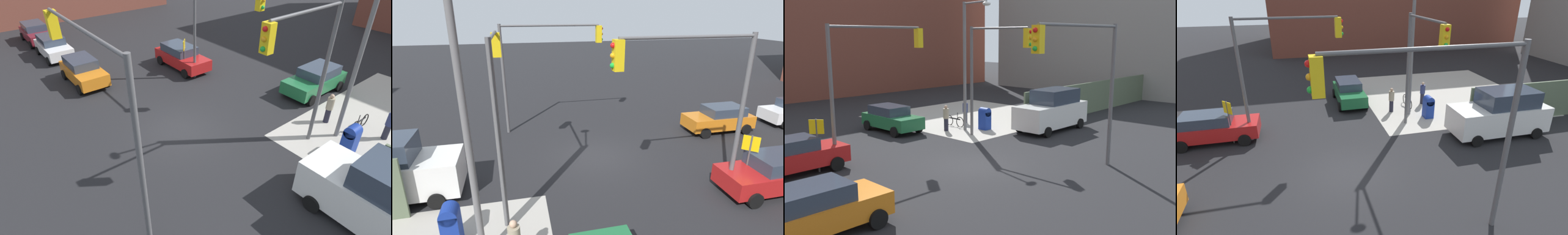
# 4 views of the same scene
# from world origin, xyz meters

# --- Properties ---
(ground_plane) EXTENTS (120.00, 120.00, 0.00)m
(ground_plane) POSITION_xyz_m (0.00, 0.00, 0.00)
(ground_plane) COLOR black
(sidewalk_corner) EXTENTS (12.00, 12.00, 0.01)m
(sidewalk_corner) POSITION_xyz_m (9.00, 9.00, 0.01)
(sidewalk_corner) COLOR #ADA89E
(sidewalk_corner) RESTS_ON ground
(traffic_signal_nw_corner) EXTENTS (5.41, 0.36, 6.50)m
(traffic_signal_nw_corner) POSITION_xyz_m (-2.44, 4.50, 4.63)
(traffic_signal_nw_corner) COLOR #59595B
(traffic_signal_nw_corner) RESTS_ON ground
(traffic_signal_se_corner) EXTENTS (6.13, 0.36, 6.50)m
(traffic_signal_se_corner) POSITION_xyz_m (2.13, -4.50, 4.67)
(traffic_signal_se_corner) COLOR #59595B
(traffic_signal_se_corner) RESTS_ON ground
(traffic_signal_ne_corner) EXTENTS (0.36, 4.50, 6.50)m
(traffic_signal_ne_corner) POSITION_xyz_m (4.50, 2.82, 4.57)
(traffic_signal_ne_corner) COLOR #59595B
(traffic_signal_ne_corner) RESTS_ON ground
(street_lamp_corner) EXTENTS (0.91, 2.62, 8.00)m
(street_lamp_corner) POSITION_xyz_m (5.12, 5.44, 4.70)
(street_lamp_corner) COLOR slate
(street_lamp_corner) RESTS_ON ground
(warning_sign_two_way) EXTENTS (0.48, 0.48, 2.40)m
(warning_sign_two_way) POSITION_xyz_m (-5.40, 4.32, 1.64)
(warning_sign_two_way) COLOR #4C4C4C
(warning_sign_two_way) RESTS_ON ground
(mailbox_blue) EXTENTS (0.56, 0.64, 1.43)m
(mailbox_blue) POSITION_xyz_m (6.20, 5.00, 0.76)
(mailbox_blue) COLOR navy
(mailbox_blue) RESTS_ON ground
(sedan_red) EXTENTS (4.47, 2.02, 1.62)m
(sedan_red) POSITION_xyz_m (-6.39, 4.78, 0.84)
(sedan_red) COLOR #B21919
(sedan_red) RESTS_ON ground
(hatchback_green) EXTENTS (2.02, 4.29, 1.62)m
(hatchback_green) POSITION_xyz_m (1.77, 8.94, 0.84)
(hatchback_green) COLOR #1E6638
(hatchback_green) RESTS_ON ground
(van_white_delivery) EXTENTS (5.40, 2.32, 2.62)m
(van_white_delivery) POSITION_xyz_m (9.07, 1.80, 1.28)
(van_white_delivery) COLOR white
(van_white_delivery) RESTS_ON ground
(pedestrian_crossing) EXTENTS (0.36, 0.36, 1.66)m
(pedestrian_crossing) POSITION_xyz_m (4.20, 6.50, 0.86)
(pedestrian_crossing) COLOR #9E937A
(pedestrian_crossing) RESTS_ON ground
(pedestrian_waiting) EXTENTS (0.36, 0.36, 1.61)m
(pedestrian_waiting) POSITION_xyz_m (6.80, 7.40, 0.83)
(pedestrian_waiting) COLOR navy
(pedestrian_waiting) RESTS_ON ground
(bicycle_leaning_on_fence) EXTENTS (0.05, 1.75, 0.97)m
(bicycle_leaning_on_fence) POSITION_xyz_m (5.60, 7.20, 0.35)
(bicycle_leaning_on_fence) COLOR black
(bicycle_leaning_on_fence) RESTS_ON ground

